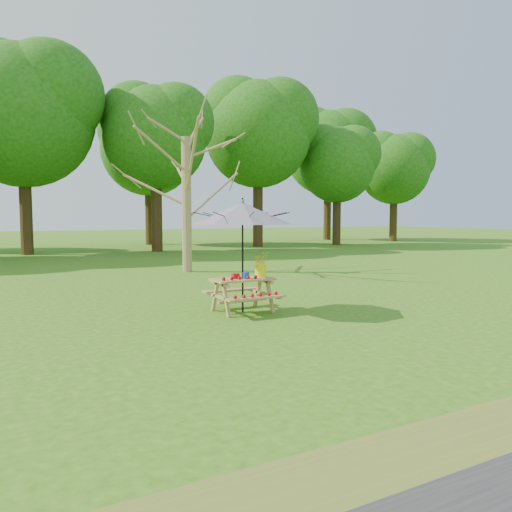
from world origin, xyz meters
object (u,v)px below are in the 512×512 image
picnic_table (243,295)px  patio_umbrella (243,213)px  flower_bucket (261,264)px  bare_tree (185,80)px

picnic_table → patio_umbrella: 1.62m
patio_umbrella → flower_bucket: patio_umbrella is taller
bare_tree → patio_umbrella: bare_tree is taller
patio_umbrella → flower_bucket: (0.42, 0.02, -1.01)m
picnic_table → patio_umbrella: bearing=84.8°
bare_tree → flower_bucket: size_ratio=20.53×
bare_tree → flower_bucket: (-1.12, -7.15, -5.40)m
flower_bucket → picnic_table: bearing=-176.2°
bare_tree → patio_umbrella: (-1.54, -7.17, -4.40)m
picnic_table → patio_umbrella: (0.00, 0.00, 1.62)m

